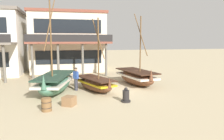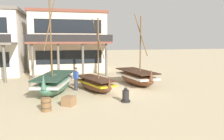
{
  "view_description": "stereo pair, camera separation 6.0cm",
  "coord_description": "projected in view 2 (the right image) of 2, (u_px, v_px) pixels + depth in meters",
  "views": [
    {
      "loc": [
        -3.97,
        -15.23,
        3.75
      ],
      "look_at": [
        0.0,
        1.0,
        1.4
      ],
      "focal_mm": 35.03,
      "sensor_mm": 36.0,
      "label": 1
    },
    {
      "loc": [
        -3.91,
        -15.25,
        3.75
      ],
      "look_at": [
        0.0,
        1.0,
        1.4
      ],
      "focal_mm": 35.03,
      "sensor_mm": 36.0,
      "label": 2
    }
  ],
  "objects": [
    {
      "name": "wooden_barrel",
      "position": [
        46.0,
        105.0,
        11.48
      ],
      "size": [
        0.56,
        0.56,
        0.7
      ],
      "color": "brown",
      "rests_on": "ground"
    },
    {
      "name": "fishing_boat_centre_large",
      "position": [
        137.0,
        77.0,
        18.16
      ],
      "size": [
        2.52,
        4.77,
        5.84
      ],
      "color": "brown",
      "rests_on": "ground"
    },
    {
      "name": "fishing_boat_near_left",
      "position": [
        95.0,
        83.0,
        15.95
      ],
      "size": [
        2.65,
        4.08,
        5.22
      ],
      "color": "brown",
      "rests_on": "ground"
    },
    {
      "name": "cargo_crate",
      "position": [
        69.0,
        101.0,
        12.45
      ],
      "size": [
        0.88,
        0.88,
        0.53
      ],
      "primitive_type": "cube",
      "rotation": [
        0.0,
        0.0,
        1.0
      ],
      "color": "olive",
      "rests_on": "ground"
    },
    {
      "name": "fisherman_by_hull",
      "position": [
        76.0,
        79.0,
        16.09
      ],
      "size": [
        0.41,
        0.41,
        1.68
      ],
      "color": "#33333D",
      "rests_on": "ground"
    },
    {
      "name": "harbor_building_main",
      "position": [
        68.0,
        42.0,
        26.29
      ],
      "size": [
        8.74,
        8.47,
        6.94
      ],
      "color": "beige",
      "rests_on": "ground"
    },
    {
      "name": "ground_plane",
      "position": [
        115.0,
        91.0,
        16.11
      ],
      "size": [
        120.0,
        120.0,
        0.0
      ],
      "primitive_type": "plane",
      "color": "tan"
    },
    {
      "name": "capstan_winch",
      "position": [
        126.0,
        96.0,
        13.15
      ],
      "size": [
        0.58,
        0.58,
        0.9
      ],
      "color": "black",
      "rests_on": "ground"
    },
    {
      "name": "fishing_boat_far_right",
      "position": [
        55.0,
        83.0,
        15.39
      ],
      "size": [
        3.01,
        5.27,
        6.87
      ],
      "color": "#427056",
      "rests_on": "ground"
    }
  ]
}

